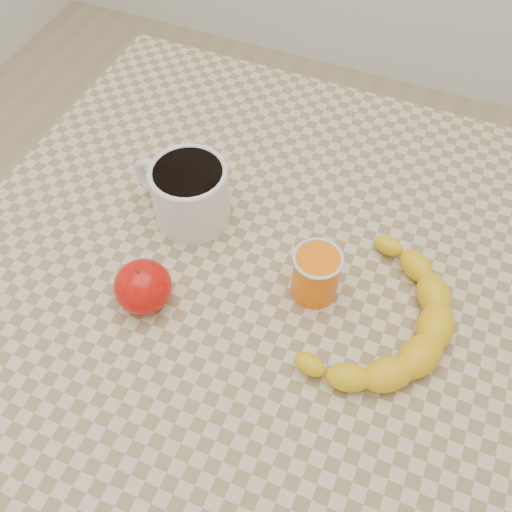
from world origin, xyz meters
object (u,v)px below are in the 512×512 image
at_px(orange_juice_glass, 316,274).
at_px(banana, 381,319).
at_px(apple, 143,287).
at_px(coffee_mug, 188,191).
at_px(table, 256,300).

relative_size(orange_juice_glass, banana, 0.22).
distance_m(apple, banana, 0.29).
height_order(coffee_mug, banana, coffee_mug).
relative_size(apple, banana, 0.23).
bearing_deg(apple, coffee_mug, 94.62).
relative_size(coffee_mug, banana, 0.48).
xyz_separation_m(coffee_mug, orange_juice_glass, (0.20, -0.05, -0.01)).
height_order(orange_juice_glass, banana, orange_juice_glass).
bearing_deg(coffee_mug, banana, -14.44).
xyz_separation_m(table, orange_juice_glass, (0.08, -0.01, 0.12)).
xyz_separation_m(orange_juice_glass, apple, (-0.19, -0.09, -0.00)).
height_order(table, coffee_mug, coffee_mug).
bearing_deg(orange_juice_glass, table, 174.32).
bearing_deg(apple, banana, 14.92).
height_order(table, banana, banana).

